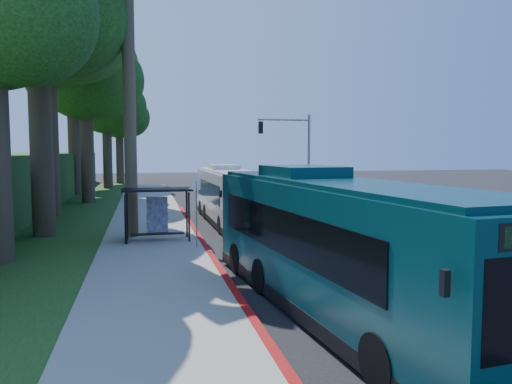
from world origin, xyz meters
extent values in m
plane|color=black|center=(0.00, 0.00, 0.00)|extent=(140.00, 140.00, 0.00)
cube|color=gray|center=(-7.30, 0.00, 0.06)|extent=(4.50, 70.00, 0.12)
cube|color=maroon|center=(-5.00, -4.00, 0.07)|extent=(0.25, 30.00, 0.13)
cube|color=#234719|center=(-13.00, 5.00, 0.03)|extent=(8.00, 70.00, 0.06)
cube|color=black|center=(-7.00, -3.00, 2.50)|extent=(3.20, 1.50, 0.10)
cube|color=black|center=(-8.45, -3.00, 1.20)|extent=(0.06, 1.30, 2.20)
cube|color=navy|center=(-7.00, -2.30, 1.25)|extent=(1.00, 0.12, 1.70)
cube|color=black|center=(-7.00, -3.10, 0.45)|extent=(2.40, 0.40, 0.06)
cube|color=black|center=(-8.40, -2.40, 1.20)|extent=(0.08, 0.08, 2.40)
cube|color=black|center=(-5.60, -2.40, 1.20)|extent=(0.08, 0.08, 2.40)
cube|color=black|center=(-8.40, -3.60, 1.20)|extent=(0.08, 0.08, 2.40)
cube|color=black|center=(-5.60, -3.60, 1.20)|extent=(0.08, 0.08, 2.40)
cylinder|color=gray|center=(-5.40, -5.00, 1.50)|extent=(0.06, 0.06, 3.00)
cube|color=white|center=(-5.40, -5.00, 2.90)|extent=(0.35, 0.04, 0.55)
cylinder|color=gray|center=(4.80, 10.00, 3.50)|extent=(0.20, 0.20, 7.00)
cylinder|color=gray|center=(2.80, 10.00, 6.60)|extent=(4.00, 0.14, 0.14)
cube|color=black|center=(1.00, 10.00, 6.00)|extent=(0.30, 0.30, 0.90)
cube|color=black|center=(4.55, 10.00, 2.60)|extent=(0.25, 0.25, 0.35)
cylinder|color=#4C3F2D|center=(-8.20, -1.50, 6.50)|extent=(0.60, 0.60, 13.00)
cylinder|color=#382B1E|center=(-12.50, 0.00, 5.25)|extent=(1.10, 1.10, 10.50)
sphere|color=black|center=(-10.90, -1.20, 10.50)|extent=(5.60, 5.60, 5.60)
sphere|color=black|center=(-13.90, 1.40, 10.80)|extent=(5.20, 5.20, 5.20)
cylinder|color=#382B1E|center=(-13.50, 8.00, 5.95)|extent=(1.18, 1.18, 11.90)
sphere|color=black|center=(-13.50, 8.00, 13.26)|extent=(10.00, 10.00, 10.00)
sphere|color=black|center=(-11.50, 6.50, 11.90)|extent=(7.00, 7.00, 7.00)
sphere|color=black|center=(-15.25, 9.75, 12.24)|extent=(6.50, 6.50, 6.50)
cylinder|color=#382B1E|center=(-12.00, 16.00, 4.90)|extent=(1.06, 1.06, 9.80)
sphere|color=black|center=(-12.00, 16.00, 10.92)|extent=(8.40, 8.40, 8.40)
sphere|color=black|center=(-10.32, 14.74, 9.80)|extent=(5.88, 5.88, 5.88)
sphere|color=black|center=(-13.47, 17.47, 10.08)|extent=(5.46, 5.46, 5.46)
cylinder|color=#382B1E|center=(-14.00, 24.00, 5.60)|extent=(1.14, 1.14, 11.20)
sphere|color=black|center=(-14.00, 24.00, 12.48)|extent=(9.60, 9.60, 9.60)
sphere|color=black|center=(-12.08, 22.56, 11.20)|extent=(6.72, 6.72, 6.72)
sphere|color=black|center=(-15.68, 25.68, 11.52)|extent=(6.24, 6.24, 6.24)
cylinder|color=#382B1E|center=(-11.50, 32.00, 4.55)|extent=(1.02, 1.02, 9.10)
sphere|color=black|center=(-11.50, 32.00, 10.14)|extent=(8.00, 8.00, 8.00)
sphere|color=black|center=(-9.90, 30.80, 9.10)|extent=(5.60, 5.60, 5.60)
sphere|color=black|center=(-12.90, 33.40, 9.36)|extent=(5.20, 5.20, 5.20)
cylinder|color=#382B1E|center=(-10.50, 40.00, 4.20)|extent=(0.98, 0.98, 8.40)
sphere|color=black|center=(-10.50, 40.00, 9.36)|extent=(7.00, 7.00, 7.00)
sphere|color=black|center=(-9.10, 38.95, 8.40)|extent=(4.90, 4.90, 4.90)
sphere|color=black|center=(-11.72, 41.23, 8.64)|extent=(4.55, 4.55, 4.55)
sphere|color=black|center=(-11.56, -7.08, 9.10)|extent=(5.04, 5.04, 5.04)
cube|color=silver|center=(-2.68, 2.55, 1.69)|extent=(2.55, 11.43, 2.71)
cube|color=black|center=(-2.68, 2.55, 0.29)|extent=(2.58, 11.49, 0.33)
cube|color=black|center=(-2.68, 3.02, 1.95)|extent=(2.58, 8.92, 1.05)
cube|color=black|center=(-2.61, -3.11, 1.90)|extent=(2.13, 0.14, 1.33)
cube|color=black|center=(-2.74, 8.20, 2.00)|extent=(1.94, 0.14, 0.95)
cube|color=#19E533|center=(-2.61, -3.12, 2.80)|extent=(1.58, 0.11, 0.27)
cube|color=silver|center=(-2.68, 2.55, 3.09)|extent=(2.35, 10.86, 0.11)
cube|color=silver|center=(-2.70, 4.45, 3.25)|extent=(1.72, 2.40, 0.33)
cylinder|color=black|center=(-3.73, -1.11, 0.48)|extent=(0.30, 0.95, 0.95)
cylinder|color=black|center=(-1.54, -1.09, 0.48)|extent=(0.30, 0.95, 0.95)
cylinder|color=black|center=(-3.83, 6.87, 0.48)|extent=(0.30, 0.95, 0.95)
cylinder|color=black|center=(-1.63, 6.90, 0.48)|extent=(0.30, 0.95, 0.95)
cube|color=#093033|center=(-2.70, -14.27, 1.90)|extent=(4.05, 13.08, 3.06)
cube|color=black|center=(-2.70, -14.27, 0.32)|extent=(4.08, 13.15, 0.38)
cube|color=black|center=(-2.76, -13.73, 2.20)|extent=(3.82, 10.27, 1.18)
cube|color=black|center=(-3.36, -7.92, 2.25)|extent=(2.19, 0.35, 1.07)
cube|color=#093033|center=(-2.70, -14.27, 3.48)|extent=(3.76, 12.42, 0.13)
cube|color=#093033|center=(-2.92, -12.13, 3.67)|extent=(2.18, 2.86, 0.38)
cylinder|color=black|center=(-3.51, -18.49, 0.54)|extent=(0.43, 1.10, 1.07)
cylinder|color=black|center=(-1.04, -18.24, 0.54)|extent=(0.43, 1.10, 1.07)
cylinder|color=black|center=(-4.44, -9.53, 0.54)|extent=(0.43, 1.10, 1.07)
cylinder|color=black|center=(-1.97, -9.28, 0.54)|extent=(0.43, 1.10, 1.07)
imported|color=white|center=(2.04, 9.80, 0.66)|extent=(2.88, 5.03, 1.32)
camera|label=1|loc=(-7.62, -26.45, 4.34)|focal=35.00mm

